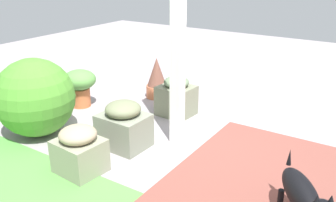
{
  "coord_description": "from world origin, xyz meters",
  "views": [
    {
      "loc": [
        -1.54,
        2.99,
        1.75
      ],
      "look_at": [
        0.36,
        0.07,
        0.42
      ],
      "focal_mm": 39.51,
      "sensor_mm": 36.0,
      "label": 1
    }
  ],
  "objects_px": {
    "stone_planter_far": "(79,150)",
    "dog": "(303,195)",
    "round_shrub": "(35,97)",
    "terracotta_pot_broad": "(80,84)",
    "terracotta_pot_spiky": "(157,79)",
    "porch_pillar": "(178,24)",
    "stone_planter_nearest": "(176,97)",
    "stone_planter_mid": "(124,125)"
  },
  "relations": [
    {
      "from": "stone_planter_far",
      "to": "stone_planter_mid",
      "type": "bearing_deg",
      "value": -91.74
    },
    {
      "from": "stone_planter_far",
      "to": "terracotta_pot_spiky",
      "type": "bearing_deg",
      "value": -75.05
    },
    {
      "from": "stone_planter_mid",
      "to": "terracotta_pot_broad",
      "type": "xyz_separation_m",
      "value": [
        1.16,
        -0.55,
        0.07
      ]
    },
    {
      "from": "porch_pillar",
      "to": "terracotta_pot_broad",
      "type": "distance_m",
      "value": 1.8
    },
    {
      "from": "round_shrub",
      "to": "terracotta_pot_broad",
      "type": "relative_size",
      "value": 1.73
    },
    {
      "from": "terracotta_pot_broad",
      "to": "terracotta_pot_spiky",
      "type": "relative_size",
      "value": 0.87
    },
    {
      "from": "stone_planter_far",
      "to": "terracotta_pot_broad",
      "type": "relative_size",
      "value": 0.91
    },
    {
      "from": "round_shrub",
      "to": "dog",
      "type": "xyz_separation_m",
      "value": [
        -2.74,
        0.02,
        -0.14
      ]
    },
    {
      "from": "terracotta_pot_broad",
      "to": "stone_planter_nearest",
      "type": "bearing_deg",
      "value": -159.85
    },
    {
      "from": "porch_pillar",
      "to": "stone_planter_mid",
      "type": "bearing_deg",
      "value": 43.79
    },
    {
      "from": "round_shrub",
      "to": "terracotta_pot_spiky",
      "type": "height_order",
      "value": "round_shrub"
    },
    {
      "from": "round_shrub",
      "to": "terracotta_pot_broad",
      "type": "xyz_separation_m",
      "value": [
        0.21,
        -0.82,
        -0.12
      ]
    },
    {
      "from": "stone_planter_nearest",
      "to": "stone_planter_far",
      "type": "height_order",
      "value": "stone_planter_nearest"
    },
    {
      "from": "stone_planter_mid",
      "to": "terracotta_pot_broad",
      "type": "height_order",
      "value": "same"
    },
    {
      "from": "stone_planter_nearest",
      "to": "stone_planter_mid",
      "type": "xyz_separation_m",
      "value": [
        0.01,
        0.97,
        0.0
      ]
    },
    {
      "from": "stone_planter_mid",
      "to": "stone_planter_far",
      "type": "height_order",
      "value": "stone_planter_mid"
    },
    {
      "from": "round_shrub",
      "to": "terracotta_pot_spiky",
      "type": "relative_size",
      "value": 1.51
    },
    {
      "from": "terracotta_pot_spiky",
      "to": "dog",
      "type": "xyz_separation_m",
      "value": [
        -2.33,
        1.64,
        0.01
      ]
    },
    {
      "from": "stone_planter_nearest",
      "to": "terracotta_pot_broad",
      "type": "xyz_separation_m",
      "value": [
        1.16,
        0.43,
        0.07
      ]
    },
    {
      "from": "porch_pillar",
      "to": "stone_planter_nearest",
      "type": "bearing_deg",
      "value": -57.49
    },
    {
      "from": "stone_planter_mid",
      "to": "stone_planter_far",
      "type": "bearing_deg",
      "value": 88.26
    },
    {
      "from": "porch_pillar",
      "to": "terracotta_pot_spiky",
      "type": "relative_size",
      "value": 4.38
    },
    {
      "from": "stone_planter_far",
      "to": "dog",
      "type": "relative_size",
      "value": 0.7
    },
    {
      "from": "terracotta_pot_broad",
      "to": "terracotta_pot_spiky",
      "type": "distance_m",
      "value": 1.01
    },
    {
      "from": "stone_planter_nearest",
      "to": "stone_planter_mid",
      "type": "bearing_deg",
      "value": 89.56
    },
    {
      "from": "terracotta_pot_spiky",
      "to": "round_shrub",
      "type": "bearing_deg",
      "value": 75.65
    },
    {
      "from": "stone_planter_far",
      "to": "terracotta_pot_spiky",
      "type": "relative_size",
      "value": 0.79
    },
    {
      "from": "stone_planter_nearest",
      "to": "stone_planter_far",
      "type": "distance_m",
      "value": 1.56
    },
    {
      "from": "dog",
      "to": "terracotta_pot_broad",
      "type": "bearing_deg",
      "value": -15.92
    },
    {
      "from": "terracotta_pot_broad",
      "to": "dog",
      "type": "height_order",
      "value": "terracotta_pot_broad"
    },
    {
      "from": "porch_pillar",
      "to": "stone_planter_nearest",
      "type": "distance_m",
      "value": 1.21
    },
    {
      "from": "stone_planter_nearest",
      "to": "dog",
      "type": "height_order",
      "value": "stone_planter_nearest"
    },
    {
      "from": "stone_planter_nearest",
      "to": "stone_planter_mid",
      "type": "height_order",
      "value": "stone_planter_mid"
    },
    {
      "from": "stone_planter_far",
      "to": "terracotta_pot_spiky",
      "type": "distance_m",
      "value": 2.0
    },
    {
      "from": "round_shrub",
      "to": "terracotta_pot_broad",
      "type": "distance_m",
      "value": 0.86
    },
    {
      "from": "stone_planter_nearest",
      "to": "round_shrub",
      "type": "xyz_separation_m",
      "value": [
        0.96,
        1.25,
        0.19
      ]
    },
    {
      "from": "porch_pillar",
      "to": "stone_planter_mid",
      "type": "relative_size",
      "value": 5.03
    },
    {
      "from": "terracotta_pot_broad",
      "to": "stone_planter_far",
      "type": "bearing_deg",
      "value": 135.19
    },
    {
      "from": "stone_planter_nearest",
      "to": "terracotta_pot_broad",
      "type": "bearing_deg",
      "value": 20.15
    },
    {
      "from": "terracotta_pot_broad",
      "to": "round_shrub",
      "type": "bearing_deg",
      "value": 104.07
    },
    {
      "from": "stone_planter_mid",
      "to": "stone_planter_far",
      "type": "xyz_separation_m",
      "value": [
        0.02,
        0.58,
        -0.02
      ]
    },
    {
      "from": "round_shrub",
      "to": "stone_planter_mid",
      "type": "bearing_deg",
      "value": -163.61
    }
  ]
}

